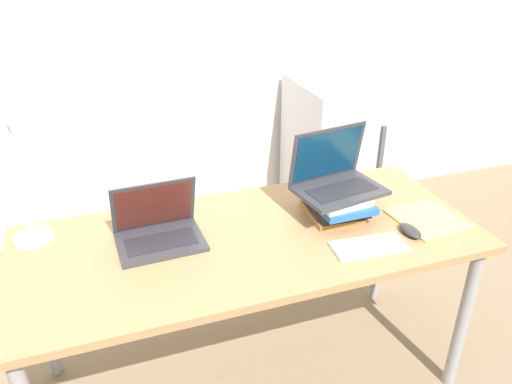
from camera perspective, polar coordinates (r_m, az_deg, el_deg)
name	(u,v)px	position (r m, az deg, el deg)	size (l,w,h in m)	color
wall_back	(166,8)	(2.98, -10.29, 20.03)	(8.00, 0.05, 2.70)	silver
desk	(250,252)	(1.89, -0.72, -6.91)	(1.71, 0.73, 0.72)	#9E754C
laptop_left	(158,229)	(1.83, -11.09, -4.22)	(0.31, 0.24, 0.23)	#333338
book_stack	(335,202)	(1.98, 9.05, -1.16)	(0.23, 0.29, 0.11)	olive
laptop_on_books	(336,178)	(1.95, 9.08, 1.60)	(0.36, 0.28, 0.24)	#333338
wireless_keyboard	(369,246)	(1.82, 12.76, -6.08)	(0.27, 0.14, 0.01)	silver
mouse	(410,231)	(1.94, 17.23, -4.23)	(0.06, 0.11, 0.03)	#2D2D2D
notepad	(428,219)	(2.05, 19.03, -2.96)	(0.26, 0.27, 0.01)	#EFE066
desk_lamp	(27,123)	(1.78, -24.66, 7.17)	(0.23, 0.20, 0.60)	white
mini_fridge	(333,156)	(3.18, 8.81, 4.11)	(0.48, 0.60, 0.94)	silver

